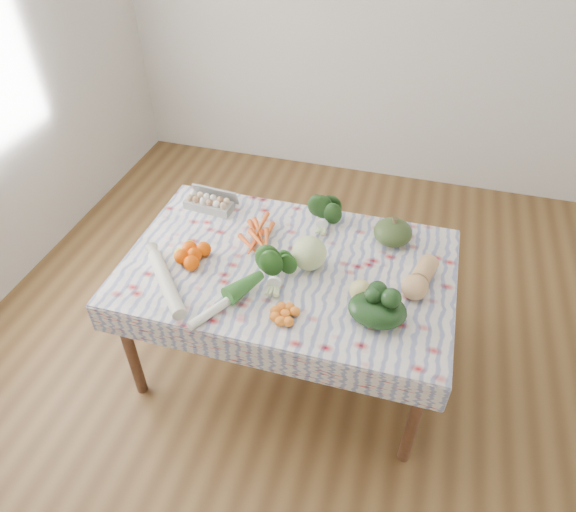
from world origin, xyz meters
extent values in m
plane|color=brown|center=(0.00, 0.00, 0.00)|extent=(4.50, 4.50, 0.00)
cube|color=silver|center=(0.00, 2.25, 1.40)|extent=(4.00, 0.04, 2.80)
cube|color=brown|center=(0.00, 0.00, 0.73)|extent=(1.60, 1.00, 0.04)
cylinder|color=brown|center=(-0.74, -0.44, 0.35)|extent=(0.06, 0.06, 0.71)
cylinder|color=brown|center=(0.74, -0.44, 0.35)|extent=(0.06, 0.06, 0.71)
cylinder|color=brown|center=(-0.74, 0.44, 0.35)|extent=(0.06, 0.06, 0.71)
cylinder|color=brown|center=(0.74, 0.44, 0.35)|extent=(0.06, 0.06, 0.71)
cube|color=silver|center=(0.00, 0.00, 0.76)|extent=(1.66, 1.06, 0.01)
cube|color=gray|center=(-0.57, 0.34, 0.80)|extent=(0.29, 0.14, 0.07)
cube|color=orange|center=(-0.19, 0.15, 0.78)|extent=(0.32, 0.30, 0.05)
ellipsoid|color=#193914|center=(0.10, 0.37, 0.84)|extent=(0.17, 0.15, 0.15)
ellipsoid|color=#384E23|center=(0.48, 0.33, 0.83)|extent=(0.25, 0.25, 0.13)
sphere|color=#C4DA8E|center=(0.10, 0.02, 0.85)|extent=(0.18, 0.18, 0.17)
ellipsoid|color=tan|center=(0.65, 0.02, 0.83)|extent=(0.19, 0.30, 0.13)
cube|color=#F14E00|center=(-0.47, -0.10, 0.80)|extent=(0.28, 0.28, 0.08)
ellipsoid|color=#205017|center=(-0.02, -0.13, 0.82)|extent=(0.19, 0.19, 0.13)
cube|color=orange|center=(0.09, -0.35, 0.79)|extent=(0.19, 0.19, 0.05)
sphere|color=#D7CD76|center=(0.39, -0.14, 0.81)|extent=(0.14, 0.14, 0.10)
ellipsoid|color=black|center=(0.48, -0.24, 0.82)|extent=(0.30, 0.26, 0.12)
cylinder|color=silver|center=(-0.51, -0.32, 0.80)|extent=(0.36, 0.40, 0.07)
cylinder|color=white|center=(-0.20, -0.35, 0.79)|extent=(0.24, 0.39, 0.05)
camera|label=1|loc=(0.53, -1.86, 2.50)|focal=32.00mm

